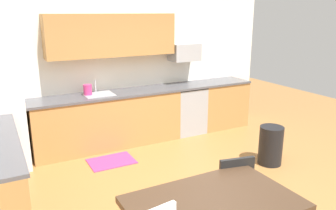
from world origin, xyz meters
name	(u,v)px	position (x,y,z in m)	size (l,w,h in m)	color
ground_plane	(205,201)	(0.00, 0.00, 0.00)	(12.00, 12.00, 0.00)	#9E6B38
wall_back	(125,65)	(0.00, 2.65, 1.35)	(5.80, 0.10, 2.70)	white
cabinet_run_back	(108,121)	(-0.48, 2.30, 0.45)	(2.54, 0.60, 0.90)	#AD7A42
cabinet_run_back_right	(220,104)	(1.90, 2.30, 0.45)	(1.01, 0.60, 0.90)	#AD7A42
countertop_back	(133,92)	(0.00, 2.30, 0.92)	(4.80, 0.64, 0.04)	#4C4C51
upper_cabinets_back	(112,35)	(-0.30, 2.43, 1.90)	(2.20, 0.34, 0.70)	#AD7A42
oven_range	(186,109)	(1.09, 2.30, 0.46)	(0.60, 0.60, 0.91)	#999BA0
microwave	(184,52)	(1.09, 2.40, 1.55)	(0.54, 0.36, 0.32)	#9EA0A5
sink_basin	(99,98)	(-0.62, 2.30, 0.88)	(0.48, 0.40, 0.14)	#A5A8AD
sink_faucet	(95,87)	(-0.62, 2.48, 1.04)	(0.02, 0.02, 0.24)	#B2B5BA
dining_table	(213,207)	(-0.66, -1.06, 0.70)	(1.40, 0.90, 0.77)	#422D1E
chair_near_table	(241,194)	(-0.09, -0.74, 0.50)	(0.47, 0.47, 0.85)	black
trash_bin	(271,145)	(1.49, 0.44, 0.30)	(0.36, 0.36, 0.60)	black
floor_mat	(111,161)	(-0.66, 1.65, 0.01)	(0.70, 0.50, 0.01)	#CC3372
kettle	(88,91)	(-0.79, 2.35, 1.02)	(0.14, 0.14, 0.20)	#CC3372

